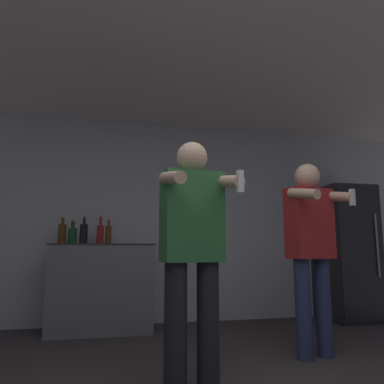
{
  "coord_description": "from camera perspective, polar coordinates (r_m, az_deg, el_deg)",
  "views": [
    {
      "loc": [
        -0.7,
        -1.55,
        0.89
      ],
      "look_at": [
        -0.14,
        0.93,
        1.29
      ],
      "focal_mm": 35.0,
      "sensor_mm": 36.0,
      "label": 1
    }
  ],
  "objects": [
    {
      "name": "bottle_red_label",
      "position": [
        4.5,
        -16.18,
        -6.05
      ],
      "size": [
        0.09,
        0.09,
        0.32
      ],
      "color": "black",
      "rests_on": "counter"
    },
    {
      "name": "bottle_tall_gin",
      "position": [
        4.49,
        -13.82,
        -6.14
      ],
      "size": [
        0.08,
        0.08,
        0.32
      ],
      "color": "maroon",
      "rests_on": "counter"
    },
    {
      "name": "bottle_brown_liquor",
      "position": [
        4.52,
        -19.18,
        -5.92
      ],
      "size": [
        0.09,
        0.09,
        0.32
      ],
      "color": "#563314",
      "rests_on": "counter"
    },
    {
      "name": "bottle_dark_rum",
      "position": [
        4.49,
        -12.63,
        -6.28
      ],
      "size": [
        0.07,
        0.07,
        0.28
      ],
      "color": "#563314",
      "rests_on": "counter"
    },
    {
      "name": "person_woman_foreground",
      "position": [
        2.54,
        0.07,
        -8.4
      ],
      "size": [
        0.51,
        0.5,
        1.64
      ],
      "color": "black",
      "rests_on": "ground_plane"
    },
    {
      "name": "refrigerator",
      "position": [
        5.42,
        22.37,
        -8.48
      ],
      "size": [
        0.63,
        0.72,
        1.74
      ],
      "color": "#262628",
      "rests_on": "ground_plane"
    },
    {
      "name": "person_man_side",
      "position": [
        3.46,
        17.66,
        -7.16
      ],
      "size": [
        0.54,
        0.51,
        1.67
      ],
      "color": "navy",
      "rests_on": "ground_plane"
    },
    {
      "name": "ceiling_slab",
      "position": [
        3.66,
        -0.28,
        18.47
      ],
      "size": [
        7.0,
        3.76,
        0.05
      ],
      "color": "silver",
      "rests_on": "wall_back"
    },
    {
      "name": "wall_back",
      "position": [
        4.89,
        -4.47,
        -4.38
      ],
      "size": [
        7.0,
        0.06,
        2.55
      ],
      "color": "#B2B7BC",
      "rests_on": "ground_plane"
    },
    {
      "name": "bottle_clear_vodka",
      "position": [
        4.51,
        -17.76,
        -6.14
      ],
      "size": [
        0.1,
        0.1,
        0.29
      ],
      "color": "#194723",
      "rests_on": "counter"
    },
    {
      "name": "counter",
      "position": [
        4.49,
        -13.63,
        -13.88
      ],
      "size": [
        1.15,
        0.68,
        0.97
      ],
      "color": "slate",
      "rests_on": "ground_plane"
    }
  ]
}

